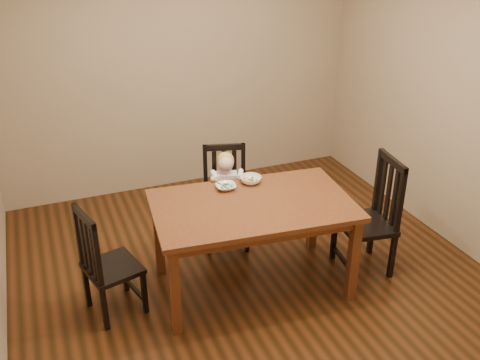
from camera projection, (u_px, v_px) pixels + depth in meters
name	position (u px, v px, depth m)	size (l,w,h in m)	color
room	(251.00, 130.00, 4.13)	(4.01, 4.01, 2.71)	#4A240F
dining_table	(253.00, 213.00, 4.27)	(1.67, 1.10, 0.79)	#4D2312
chair_child	(226.00, 198.00, 5.01)	(0.50, 0.49, 0.96)	black
chair_left	(106.00, 264.00, 4.07)	(0.48, 0.49, 0.94)	black
chair_right	(371.00, 218.00, 4.60)	(0.49, 0.51, 1.05)	black
toddler	(226.00, 189.00, 4.92)	(0.28, 0.35, 0.48)	white
bowl_peas	(226.00, 187.00, 4.44)	(0.17, 0.17, 0.04)	white
bowl_veg	(251.00, 180.00, 4.54)	(0.18, 0.18, 0.06)	white
fork	(222.00, 186.00, 4.41)	(0.09, 0.10, 0.05)	silver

